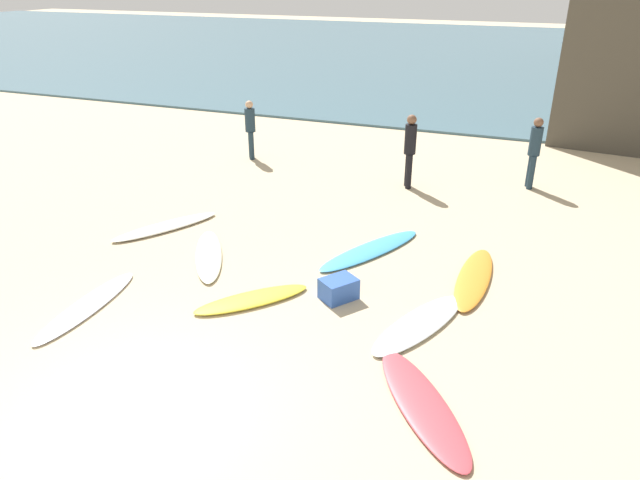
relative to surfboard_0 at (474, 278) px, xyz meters
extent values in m
plane|color=#C6B28E|center=(-3.31, -4.83, -0.04)|extent=(120.00, 120.00, 0.00)
cube|color=#426675|center=(-3.31, 29.54, 0.00)|extent=(120.00, 40.00, 0.08)
ellipsoid|color=orange|center=(0.00, 0.00, 0.00)|extent=(0.57, 2.38, 0.09)
ellipsoid|color=white|center=(-0.56, -1.74, 0.00)|extent=(1.34, 2.24, 0.08)
ellipsoid|color=silver|center=(-6.22, -0.12, 0.00)|extent=(1.55, 2.25, 0.09)
ellipsoid|color=silver|center=(-5.56, -3.15, -0.01)|extent=(0.60, 2.32, 0.06)
ellipsoid|color=beige|center=(-4.71, -0.92, 0.00)|extent=(1.56, 2.13, 0.08)
ellipsoid|color=#42A1DE|center=(-1.97, 0.40, -0.01)|extent=(1.64, 2.54, 0.07)
ellipsoid|color=yellow|center=(-3.22, -2.03, 0.00)|extent=(1.66, 1.76, 0.09)
ellipsoid|color=#D3444F|center=(-0.13, -3.47, -0.01)|extent=(1.81, 2.14, 0.08)
cylinder|color=#1E3342|center=(0.55, 5.33, 0.36)|extent=(0.14, 0.14, 0.82)
cylinder|color=#1E3342|center=(0.60, 5.13, 0.36)|extent=(0.14, 0.14, 0.82)
cylinder|color=#1E3342|center=(0.57, 5.23, 1.11)|extent=(0.34, 0.34, 0.68)
sphere|color=brown|center=(0.57, 5.23, 1.56)|extent=(0.22, 0.22, 0.22)
cylinder|color=black|center=(-2.23, 4.27, 0.38)|extent=(0.14, 0.14, 0.85)
cylinder|color=black|center=(-2.15, 4.08, 0.38)|extent=(0.14, 0.14, 0.85)
cylinder|color=black|center=(-2.19, 4.18, 1.15)|extent=(0.36, 0.36, 0.70)
sphere|color=brown|center=(-2.19, 4.18, 1.62)|extent=(0.23, 0.23, 0.23)
cylinder|color=#1E3342|center=(-6.90, 4.97, 0.34)|extent=(0.14, 0.14, 0.77)
cylinder|color=#1E3342|center=(-6.79, 4.80, 0.34)|extent=(0.14, 0.14, 0.77)
cylinder|color=#1E3342|center=(-6.85, 4.88, 1.04)|extent=(0.39, 0.39, 0.64)
sphere|color=tan|center=(-6.85, 4.88, 1.47)|extent=(0.21, 0.21, 0.21)
cube|color=#2D56B2|center=(-1.96, -1.42, 0.13)|extent=(0.66, 0.69, 0.35)
camera|label=1|loc=(0.74, -9.05, 4.81)|focal=32.43mm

